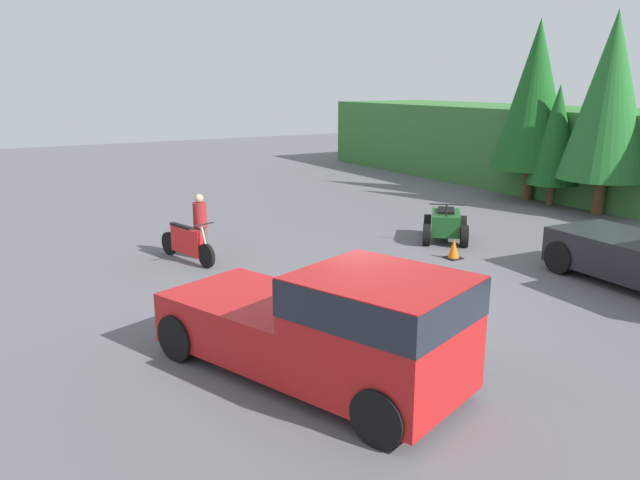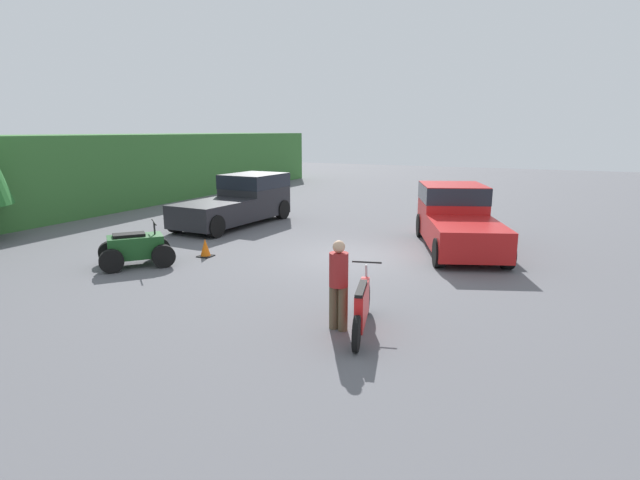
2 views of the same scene
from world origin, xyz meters
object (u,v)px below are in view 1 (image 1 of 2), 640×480
Objects in this scene: dirt_bike at (187,243)px; rider_person at (200,223)px; traffic_cone at (454,249)px; quad_atv at (445,225)px; pickup_truck_red at (335,324)px.

rider_person reaches higher than dirt_bike.
traffic_cone is (3.43, 6.29, -0.23)m from dirt_bike.
dirt_bike is at bearing -69.80° from rider_person.
dirt_bike is at bearing -62.71° from quad_atv.
traffic_cone is (1.64, -1.14, -0.23)m from quad_atv.
quad_atv is at bearing 80.38° from rider_person.
pickup_truck_red is at bearing -55.35° from traffic_cone.
quad_atv is 4.27× the size of traffic_cone.
dirt_bike is 1.35× the size of rider_person.
rider_person is (-1.90, -6.99, 0.46)m from quad_atv.
quad_atv is (-6.21, 7.75, -0.54)m from pickup_truck_red.
pickup_truck_red is 8.14m from rider_person.
rider_person reaches higher than quad_atv.
rider_person reaches higher than traffic_cone.
dirt_bike reaches higher than traffic_cone.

